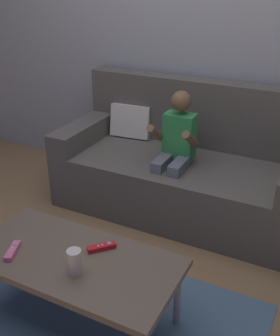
% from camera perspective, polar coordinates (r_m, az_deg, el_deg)
% --- Properties ---
extents(ground_plane, '(8.90, 8.90, 0.00)m').
position_cam_1_polar(ground_plane, '(2.41, -7.15, -16.16)').
color(ground_plane, olive).
extents(wall_back, '(4.45, 0.05, 2.50)m').
position_cam_1_polar(wall_back, '(3.11, 7.20, 19.24)').
color(wall_back, '#999EA8').
rests_on(wall_back, ground).
extents(couch, '(1.77, 0.80, 0.91)m').
position_cam_1_polar(couch, '(2.98, 6.10, -0.01)').
color(couch, '#56514C').
rests_on(couch, ground).
extents(person_seated_on_couch, '(0.29, 0.36, 0.91)m').
position_cam_1_polar(person_seated_on_couch, '(2.73, 4.89, 2.57)').
color(person_seated_on_couch, slate).
rests_on(person_seated_on_couch, ground).
extents(coffee_table, '(1.02, 0.50, 0.39)m').
position_cam_1_polar(coffee_table, '(2.01, -9.28, -13.19)').
color(coffee_table, brown).
rests_on(coffee_table, ground).
extents(area_rug, '(1.81, 1.09, 0.01)m').
position_cam_1_polar(area_rug, '(2.25, -8.60, -20.15)').
color(area_rug, slate).
rests_on(area_rug, ground).
extents(game_remote_pink_near_edge, '(0.08, 0.14, 0.03)m').
position_cam_1_polar(game_remote_pink_near_edge, '(2.07, -17.53, -11.06)').
color(game_remote_pink_near_edge, pink).
rests_on(game_remote_pink_near_edge, coffee_table).
extents(game_remote_red_center, '(0.12, 0.13, 0.03)m').
position_cam_1_polar(game_remote_red_center, '(2.01, -5.41, -11.07)').
color(game_remote_red_center, red).
rests_on(game_remote_red_center, coffee_table).
extents(soda_can, '(0.07, 0.07, 0.12)m').
position_cam_1_polar(soda_can, '(1.86, -9.22, -12.95)').
color(soda_can, silver).
rests_on(soda_can, coffee_table).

